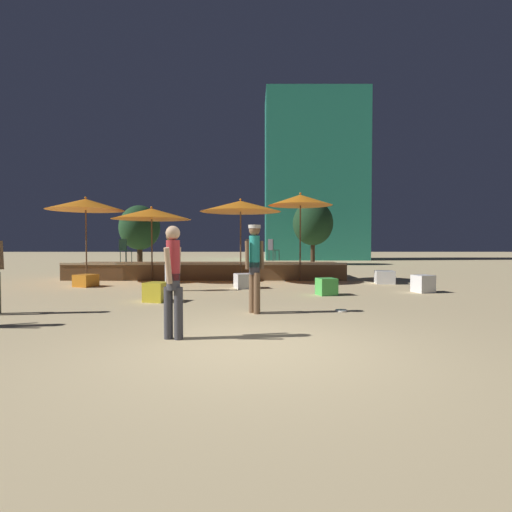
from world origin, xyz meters
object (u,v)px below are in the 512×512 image
object	(u,v)px
patio_umbrella_0	(242,206)
bistro_chair_0	(126,248)
person_3	(256,263)
bistro_chair_2	(252,248)
cube_seat_5	(88,280)
cube_seat_0	(246,281)
patio_umbrella_2	(302,200)
background_tree_0	(141,228)
cube_seat_2	(387,277)
frisbee_disc	(343,311)
patio_umbrella_3	(88,205)
cube_seat_1	(425,284)
person_1	(172,260)
bistro_chair_1	(274,248)
person_0	(175,279)
cube_seat_3	(328,287)
cube_seat_4	(158,292)
patio_umbrella_1	(153,214)
background_tree_1	(315,223)

from	to	relation	value
patio_umbrella_0	bistro_chair_0	distance (m)	4.95
person_3	bistro_chair_2	world-z (taller)	person_3
cube_seat_5	person_3	bearing A→B (deg)	-41.88
cube_seat_0	patio_umbrella_2	bearing A→B (deg)	50.39
cube_seat_0	bistro_chair_2	xyz separation A→B (m)	(0.12, 3.74, 0.99)
bistro_chair_0	background_tree_0	xyz separation A→B (m)	(-1.05, 5.65, 1.00)
cube_seat_2	frisbee_disc	distance (m)	6.27
patio_umbrella_3	bistro_chair_2	bearing A→B (deg)	13.61
patio_umbrella_2	frisbee_disc	distance (m)	7.27
cube_seat_1	person_1	world-z (taller)	person_1
cube_seat_1	bistro_chair_1	world-z (taller)	bistro_chair_1
bistro_chair_2	frisbee_disc	distance (m)	8.29
patio_umbrella_2	person_0	bearing A→B (deg)	-107.54
patio_umbrella_3	cube_seat_5	bearing A→B (deg)	-67.69
patio_umbrella_0	person_0	xyz separation A→B (m)	(-0.65, -8.58, -1.84)
cube_seat_1	bistro_chair_0	size ratio (longest dim) A/B	0.67
cube_seat_0	cube_seat_3	distance (m)	2.79
patio_umbrella_3	patio_umbrella_0	bearing A→B (deg)	-2.89
cube_seat_4	person_1	size ratio (longest dim) A/B	0.37
patio_umbrella_2	cube_seat_4	distance (m)	7.16
patio_umbrella_0	patio_umbrella_2	bearing A→B (deg)	10.63
person_3	bistro_chair_0	bearing A→B (deg)	-179.45
cube_seat_1	patio_umbrella_1	bearing A→B (deg)	158.12
cube_seat_5	person_3	world-z (taller)	person_3
frisbee_disc	background_tree_1	size ratio (longest dim) A/B	0.06
bistro_chair_0	background_tree_1	size ratio (longest dim) A/B	0.22
person_0	person_1	bearing A→B (deg)	116.23
cube_seat_3	cube_seat_0	bearing A→B (deg)	144.43
bistro_chair_0	patio_umbrella_0	bearing A→B (deg)	-170.88
cube_seat_2	person_3	size ratio (longest dim) A/B	0.40
patio_umbrella_0	cube_seat_4	world-z (taller)	patio_umbrella_0
patio_umbrella_0	background_tree_0	world-z (taller)	background_tree_0
cube_seat_5	frisbee_disc	world-z (taller)	cube_seat_5
cube_seat_2	person_3	bearing A→B (deg)	-127.48
cube_seat_5	person_1	bearing A→B (deg)	-21.57
patio_umbrella_0	patio_umbrella_3	xyz separation A→B (m)	(-5.68, 0.29, 0.09)
person_1	background_tree_0	xyz separation A→B (m)	(-3.65, 9.50, 1.30)
cube_seat_0	frisbee_disc	size ratio (longest dim) A/B	2.83
person_1	bistro_chair_1	xyz separation A→B (m)	(3.19, 4.72, 0.30)
patio_umbrella_3	cube_seat_0	world-z (taller)	patio_umbrella_3
patio_umbrella_3	frisbee_disc	xyz separation A→B (m)	(7.99, -6.51, -2.80)
cube_seat_2	person_3	world-z (taller)	person_3
cube_seat_1	bistro_chair_0	world-z (taller)	bistro_chair_0
person_3	cube_seat_4	bearing A→B (deg)	-157.46
patio_umbrella_0	patio_umbrella_1	size ratio (longest dim) A/B	1.04
patio_umbrella_0	person_1	size ratio (longest dim) A/B	1.77
patio_umbrella_0	patio_umbrella_1	bearing A→B (deg)	172.55
patio_umbrella_3	cube_seat_5	world-z (taller)	patio_umbrella_3
patio_umbrella_1	bistro_chair_0	bearing A→B (deg)	150.38
patio_umbrella_2	patio_umbrella_3	distance (m)	7.88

